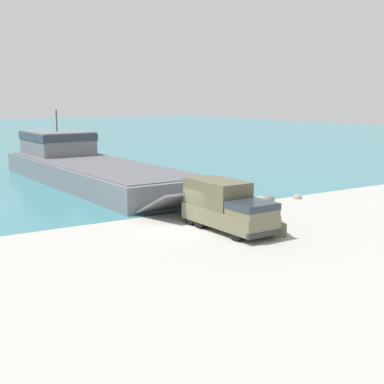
{
  "coord_description": "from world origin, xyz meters",
  "views": [
    {
      "loc": [
        -17.61,
        -29.11,
        8.47
      ],
      "look_at": [
        2.74,
        2.09,
        1.85
      ],
      "focal_mm": 50.0,
      "sensor_mm": 36.0,
      "label": 1
    }
  ],
  "objects_px": {
    "landing_craft": "(86,165)",
    "soldier_on_ramp": "(269,212)",
    "military_truck": "(227,206)",
    "cargo_crate": "(278,229)"
  },
  "relations": [
    {
      "from": "soldier_on_ramp",
      "to": "cargo_crate",
      "type": "xyz_separation_m",
      "value": [
        -1.13,
        -2.14,
        -0.59
      ]
    },
    {
      "from": "soldier_on_ramp",
      "to": "landing_craft",
      "type": "bearing_deg",
      "value": 88.06
    },
    {
      "from": "landing_craft",
      "to": "soldier_on_ramp",
      "type": "xyz_separation_m",
      "value": [
        2.67,
        -25.01,
        -0.65
      ]
    },
    {
      "from": "soldier_on_ramp",
      "to": "cargo_crate",
      "type": "bearing_deg",
      "value": -125.83
    },
    {
      "from": "military_truck",
      "to": "landing_craft",
      "type": "bearing_deg",
      "value": 178.34
    },
    {
      "from": "military_truck",
      "to": "soldier_on_ramp",
      "type": "xyz_separation_m",
      "value": [
        2.97,
        -0.66,
        -0.56
      ]
    },
    {
      "from": "soldier_on_ramp",
      "to": "cargo_crate",
      "type": "relative_size",
      "value": 1.73
    },
    {
      "from": "landing_craft",
      "to": "military_truck",
      "type": "distance_m",
      "value": 24.34
    },
    {
      "from": "military_truck",
      "to": "cargo_crate",
      "type": "bearing_deg",
      "value": 32.27
    },
    {
      "from": "soldier_on_ramp",
      "to": "military_truck",
      "type": "bearing_deg",
      "value": 159.35
    }
  ]
}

